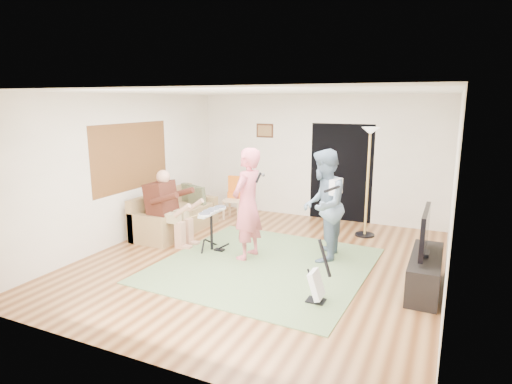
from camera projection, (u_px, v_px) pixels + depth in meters
floor at (261, 261)px, 7.00m from camera, size 6.00×6.00×0.00m
walls at (261, 180)px, 6.71m from camera, size 5.50×6.00×2.70m
ceiling at (261, 92)px, 6.43m from camera, size 6.00×6.00×0.00m
window_blinds at (131, 157)px, 7.98m from camera, size 0.00×2.05×2.05m
doorway at (341, 173)px, 9.20m from camera, size 2.10×0.00×2.10m
picture_frame at (265, 131)px, 9.76m from camera, size 0.42×0.03×0.32m
area_rug at (264, 265)px, 6.83m from camera, size 3.28×3.33×0.02m
sofa at (173, 218)px, 8.57m from camera, size 0.81×1.96×0.80m
drummer at (170, 216)px, 7.77m from camera, size 0.88×0.49×1.36m
drum_kit at (212, 232)px, 7.45m from camera, size 0.41×0.73×0.75m
singer at (247, 204)px, 6.97m from camera, size 0.50×0.71×1.85m
microphone at (258, 178)px, 6.79m from camera, size 0.06×0.06×0.24m
guitarist at (323, 205)px, 6.93m from camera, size 0.80×0.97×1.83m
guitar_held at (336, 187)px, 6.77m from camera, size 0.23×0.61×0.26m
guitar_spare at (317, 285)px, 5.53m from camera, size 0.31×0.28×0.87m
torchiere_lamp at (369, 163)px, 8.03m from camera, size 0.37×0.37×2.09m
dining_chair at (234, 204)px, 9.47m from camera, size 0.43×0.45×0.93m
tv_cabinet at (425, 273)px, 5.91m from camera, size 0.40×1.40×0.50m
television at (425, 231)px, 5.80m from camera, size 0.06×1.02×0.59m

